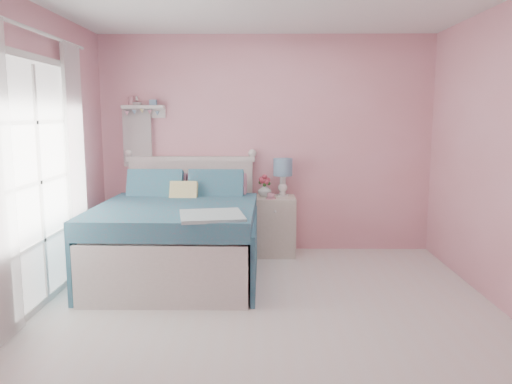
{
  "coord_description": "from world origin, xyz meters",
  "views": [
    {
      "loc": [
        -0.05,
        -3.82,
        1.65
      ],
      "look_at": [
        -0.11,
        1.2,
        0.88
      ],
      "focal_mm": 35.0,
      "sensor_mm": 36.0,
      "label": 1
    }
  ],
  "objects_px": {
    "vase": "(265,190)",
    "teacup": "(271,196)",
    "nightstand": "(275,226)",
    "bed": "(179,236)",
    "table_lamp": "(283,170)"
  },
  "relations": [
    {
      "from": "vase",
      "to": "teacup",
      "type": "height_order",
      "value": "vase"
    },
    {
      "from": "nightstand",
      "to": "bed",
      "type": "bearing_deg",
      "value": -143.66
    },
    {
      "from": "nightstand",
      "to": "vase",
      "type": "height_order",
      "value": "vase"
    },
    {
      "from": "table_lamp",
      "to": "teacup",
      "type": "relative_size",
      "value": 5.14
    },
    {
      "from": "teacup",
      "to": "table_lamp",
      "type": "bearing_deg",
      "value": 55.25
    },
    {
      "from": "nightstand",
      "to": "teacup",
      "type": "xyz_separation_m",
      "value": [
        -0.05,
        -0.14,
        0.38
      ]
    },
    {
      "from": "table_lamp",
      "to": "vase",
      "type": "bearing_deg",
      "value": -169.12
    },
    {
      "from": "table_lamp",
      "to": "vase",
      "type": "xyz_separation_m",
      "value": [
        -0.22,
        -0.04,
        -0.23
      ]
    },
    {
      "from": "nightstand",
      "to": "vase",
      "type": "xyz_separation_m",
      "value": [
        -0.12,
        0.03,
        0.43
      ]
    },
    {
      "from": "table_lamp",
      "to": "teacup",
      "type": "xyz_separation_m",
      "value": [
        -0.14,
        -0.21,
        -0.28
      ]
    },
    {
      "from": "bed",
      "to": "teacup",
      "type": "distance_m",
      "value": 1.19
    },
    {
      "from": "bed",
      "to": "nightstand",
      "type": "height_order",
      "value": "bed"
    },
    {
      "from": "table_lamp",
      "to": "teacup",
      "type": "bearing_deg",
      "value": -124.75
    },
    {
      "from": "table_lamp",
      "to": "vase",
      "type": "relative_size",
      "value": 2.76
    },
    {
      "from": "bed",
      "to": "table_lamp",
      "type": "xyz_separation_m",
      "value": [
        1.11,
        0.82,
        0.61
      ]
    }
  ]
}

